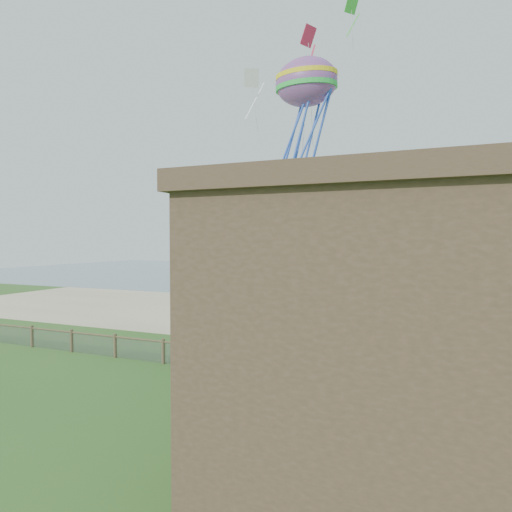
{
  "coord_description": "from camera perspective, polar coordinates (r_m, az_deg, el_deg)",
  "views": [
    {
      "loc": [
        10.09,
        -12.81,
        6.15
      ],
      "look_at": [
        1.16,
        8.0,
        5.36
      ],
      "focal_mm": 32.0,
      "sensor_mm": 36.0,
      "label": 1
    }
  ],
  "objects": [
    {
      "name": "ground",
      "position": [
        17.43,
        -14.81,
        -18.73
      ],
      "size": [
        160.0,
        160.0,
        0.0
      ],
      "primitive_type": "plane",
      "color": "#2B581E",
      "rests_on": "ground"
    },
    {
      "name": "sand_beach",
      "position": [
        36.76,
        7.02,
        -7.64
      ],
      "size": [
        72.0,
        20.0,
        0.02
      ],
      "primitive_type": "cube",
      "color": "tan",
      "rests_on": "ground"
    },
    {
      "name": "ocean",
      "position": [
        79.69,
        15.9,
        -2.5
      ],
      "size": [
        160.0,
        68.0,
        0.02
      ],
      "primitive_type": "cube",
      "color": "slate",
      "rests_on": "ground"
    },
    {
      "name": "chainlink_fence",
      "position": [
        22.07,
        -4.94,
        -12.7
      ],
      "size": [
        36.2,
        0.2,
        1.25
      ],
      "primitive_type": null,
      "color": "brown",
      "rests_on": "ground"
    },
    {
      "name": "picnic_table",
      "position": [
        16.67,
        10.02,
        -18.29
      ],
      "size": [
        1.85,
        1.43,
        0.75
      ],
      "primitive_type": null,
      "rotation": [
        0.0,
        0.0,
        -0.05
      ],
      "color": "brown",
      "rests_on": "ground"
    },
    {
      "name": "octopus_kite",
      "position": [
        26.88,
        6.27,
        17.01
      ],
      "size": [
        3.92,
        3.07,
        7.3
      ],
      "primitive_type": null,
      "rotation": [
        0.0,
        0.0,
        -0.17
      ],
      "color": "#E82451"
    },
    {
      "name": "kite_white",
      "position": [
        33.09,
        -0.57,
        19.97
      ],
      "size": [
        1.94,
        2.22,
        2.95
      ],
      "primitive_type": null,
      "rotation": [
        0.44,
        0.0,
        0.48
      ],
      "color": "white"
    },
    {
      "name": "kite_red",
      "position": [
        30.13,
        6.56,
        24.56
      ],
      "size": [
        1.98,
        1.72,
        2.49
      ],
      "primitive_type": null,
      "rotation": [
        0.44,
        0.0,
        1.16
      ],
      "color": "#CB2343"
    },
    {
      "name": "kite_green",
      "position": [
        35.78,
        11.86,
        27.49
      ],
      "size": [
        1.98,
        1.88,
        2.46
      ],
      "primitive_type": null,
      "rotation": [
        0.44,
        0.0,
        0.92
      ],
      "color": "green"
    }
  ]
}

